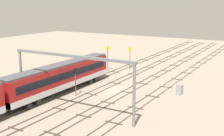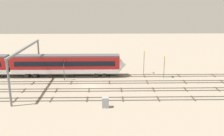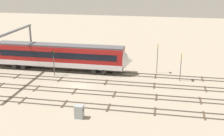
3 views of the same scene
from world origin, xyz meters
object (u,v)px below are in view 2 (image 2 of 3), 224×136
at_px(speed_sign_near_foreground, 144,59).
at_px(speed_sign_mid_trackside, 164,63).
at_px(signal_light_trackside_approach, 64,67).
at_px(relay_cabinet, 105,102).
at_px(overhead_gantry, 26,57).

distance_m(speed_sign_near_foreground, speed_sign_mid_trackside, 5.24).
bearing_deg(signal_light_trackside_approach, relay_cabinet, -58.20).
bearing_deg(signal_light_trackside_approach, overhead_gantry, -146.99).
bearing_deg(relay_cabinet, signal_light_trackside_approach, 121.80).
relative_size(overhead_gantry, signal_light_trackside_approach, 4.24).
distance_m(overhead_gantry, speed_sign_near_foreground, 25.99).
distance_m(overhead_gantry, relay_cabinet, 19.21).
xyz_separation_m(overhead_gantry, relay_cabinet, (15.42, -10.14, -5.32)).
bearing_deg(speed_sign_mid_trackside, speed_sign_near_foreground, 139.70).
bearing_deg(speed_sign_near_foreground, overhead_gantry, -160.01).
distance_m(speed_sign_near_foreground, relay_cabinet, 21.14).
height_order(speed_sign_near_foreground, relay_cabinet, speed_sign_near_foreground).
relative_size(speed_sign_mid_trackside, signal_light_trackside_approach, 1.10).
height_order(speed_sign_mid_trackside, relay_cabinet, speed_sign_mid_trackside).
distance_m(overhead_gantry, speed_sign_mid_trackside, 28.96).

